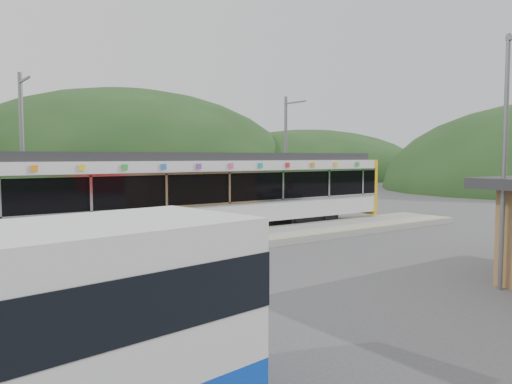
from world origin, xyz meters
TOP-DOWN VIEW (x-y plane):
  - ground at (0.00, 0.00)m, footprint 120.00×120.00m
  - hills at (6.19, 5.29)m, footprint 146.00×149.00m
  - platform at (0.00, 3.30)m, footprint 26.00×3.20m
  - yellow_line at (0.00, 2.00)m, footprint 26.00×0.10m
  - train at (-0.03, 6.00)m, footprint 20.44×3.01m
  - catenary_mast_west at (-7.00, 8.56)m, footprint 0.18×1.80m
  - catenary_mast_east at (7.00, 8.56)m, footprint 0.18×1.80m
  - lamp_post at (1.76, -6.95)m, footprint 0.38×1.19m

SIDE VIEW (x-z plane):
  - ground at x=0.00m, z-range 0.00..0.00m
  - hills at x=6.19m, z-range -13.00..13.00m
  - platform at x=0.00m, z-range 0.00..0.30m
  - yellow_line at x=0.00m, z-range 0.30..0.31m
  - train at x=-0.03m, z-range 0.19..3.93m
  - catenary_mast_west at x=-7.00m, z-range 0.15..7.15m
  - catenary_mast_east at x=7.00m, z-range 0.15..7.15m
  - lamp_post at x=1.76m, z-range 0.64..7.41m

